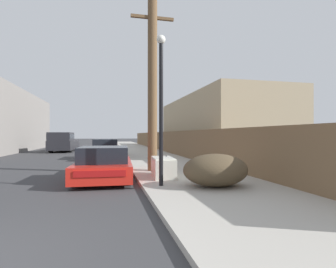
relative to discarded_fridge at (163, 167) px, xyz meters
name	(u,v)px	position (x,y,z in m)	size (l,w,h in m)	color
sidewalk_curb	(138,150)	(1.17, 17.52, -0.40)	(4.20, 63.00, 0.12)	#ADA89E
discarded_fridge	(163,167)	(0.00, 0.00, 0.00)	(0.83, 1.67, 0.70)	silver
parked_sports_car_red	(104,164)	(-2.01, 0.61, 0.08)	(2.08, 4.19, 1.19)	red
car_parked_mid	(106,149)	(-1.98, 9.21, 0.16)	(1.98, 4.69, 1.32)	#5B1E19
pickup_truck	(63,142)	(-5.93, 17.33, 0.45)	(2.22, 5.62, 1.82)	#232328
utility_pole	(152,84)	(-0.08, 1.72, 3.26)	(1.80, 0.39, 7.06)	brown
street_lamp	(161,98)	(-0.39, -1.54, 2.23)	(0.26, 0.26, 4.39)	black
brush_pile	(216,170)	(1.12, -1.99, 0.13)	(1.90, 1.49, 0.93)	brown
wooden_fence	(164,141)	(3.12, 14.32, 0.54)	(0.08, 41.58, 1.75)	brown
building_right_house	(216,126)	(7.17, 11.78, 1.89)	(6.00, 14.99, 4.70)	tan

